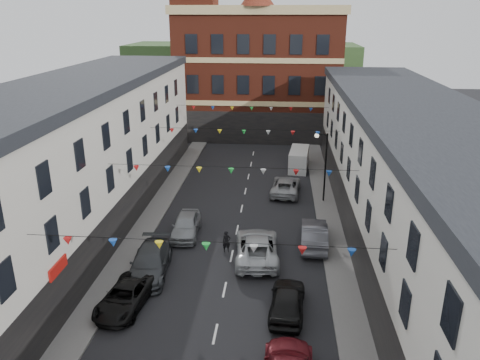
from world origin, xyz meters
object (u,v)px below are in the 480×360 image
(street_lamp, at_px, (323,158))
(car_right_e, at_px, (314,234))
(white_van, at_px, (299,159))
(car_left_c, at_px, (125,297))
(car_right_f, at_px, (286,186))
(pedestrian, at_px, (226,242))
(car_right_d, at_px, (287,300))
(moving_car, at_px, (257,247))
(car_left_e, at_px, (186,225))
(car_left_d, at_px, (150,263))

(street_lamp, xyz_separation_m, car_right_e, (-1.05, -7.97, -3.08))
(white_van, bearing_deg, car_left_c, -106.06)
(car_right_e, xyz_separation_m, car_right_f, (-1.90, 9.76, -0.11))
(car_right_f, bearing_deg, white_van, -95.85)
(car_left_c, bearing_deg, pedestrian, 61.42)
(car_right_f, bearing_deg, pedestrian, 75.53)
(car_right_d, xyz_separation_m, moving_car, (-1.93, 5.78, 0.05))
(car_left_e, xyz_separation_m, car_right_f, (7.20, 8.95, -0.06))
(street_lamp, relative_size, car_right_d, 1.33)
(car_left_e, bearing_deg, car_right_f, 48.77)
(car_right_e, bearing_deg, white_van, -85.75)
(white_van, bearing_deg, street_lamp, -73.98)
(car_left_d, distance_m, pedestrian, 5.42)
(car_right_e, bearing_deg, moving_car, 31.77)
(street_lamp, xyz_separation_m, white_van, (-1.56, 8.89, -2.88))
(car_right_e, xyz_separation_m, moving_car, (-3.83, -2.14, -0.01))
(car_right_f, bearing_deg, car_left_d, 65.15)
(car_left_d, height_order, car_right_f, car_left_d)
(moving_car, bearing_deg, white_van, -103.65)
(car_left_d, distance_m, car_right_d, 8.96)
(street_lamp, xyz_separation_m, car_right_d, (-2.95, -15.90, -3.14))
(pedestrian, bearing_deg, car_right_f, 49.42)
(car_left_d, relative_size, pedestrian, 3.62)
(car_right_d, relative_size, car_right_e, 0.90)
(car_right_e, relative_size, moving_car, 0.85)
(car_left_c, height_order, moving_car, moving_car)
(moving_car, height_order, white_van, white_van)
(car_right_f, distance_m, moving_car, 12.06)
(white_van, distance_m, pedestrian, 19.09)
(car_left_d, height_order, car_left_e, car_left_d)
(car_left_d, bearing_deg, car_left_c, -101.46)
(car_left_c, xyz_separation_m, car_left_e, (1.58, 8.98, 0.13))
(car_left_c, xyz_separation_m, white_van, (10.17, 25.04, 0.38))
(car_right_e, bearing_deg, car_left_c, 39.93)
(car_right_f, xyz_separation_m, white_van, (1.39, 7.10, 0.31))
(street_lamp, bearing_deg, car_left_e, -144.80)
(car_right_e, bearing_deg, car_right_f, -76.48)
(car_left_d, xyz_separation_m, white_van, (9.74, 21.54, 0.24))
(street_lamp, bearing_deg, car_right_e, -97.51)
(car_left_d, bearing_deg, white_van, 61.18)
(car_left_d, height_order, car_right_e, car_right_e)
(car_right_d, bearing_deg, moving_car, -67.34)
(car_right_e, relative_size, white_van, 1.08)
(car_left_d, distance_m, moving_car, 6.91)
(car_right_d, relative_size, pedestrian, 3.00)
(street_lamp, distance_m, moving_car, 11.64)
(car_left_c, bearing_deg, white_van, 74.68)
(street_lamp, relative_size, car_left_e, 1.31)
(white_van, height_order, pedestrian, white_van)
(car_left_d, distance_m, car_right_e, 11.27)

